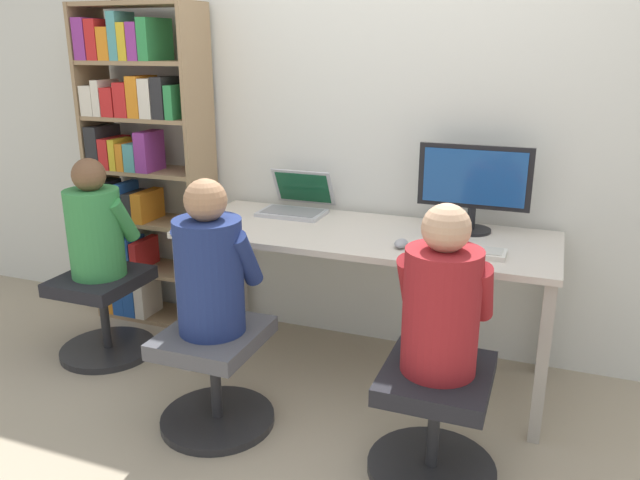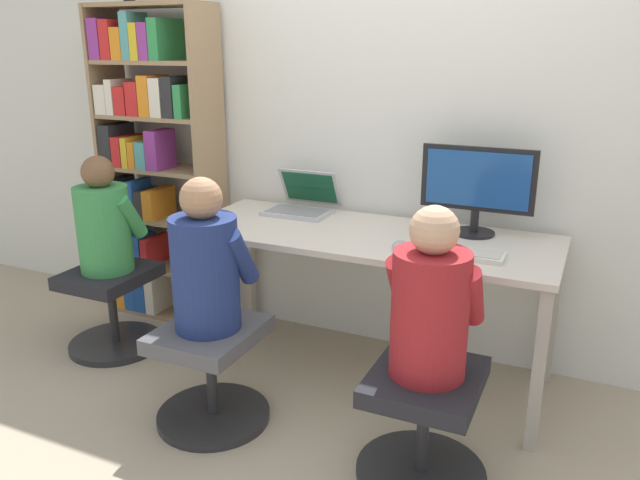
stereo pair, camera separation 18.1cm
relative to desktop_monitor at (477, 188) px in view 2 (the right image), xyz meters
name	(u,v)px [view 2 (the right image)]	position (x,y,z in m)	size (l,w,h in m)	color
ground_plane	(338,406)	(-0.48, -0.55, -1.00)	(14.00, 14.00, 0.00)	tan
wall_back	(398,114)	(-0.48, 0.22, 0.30)	(10.00, 0.05, 2.60)	silver
desk	(367,248)	(-0.48, -0.20, -0.31)	(1.82, 0.71, 0.76)	beige
desktop_monitor	(477,188)	(0.00, 0.00, 0.00)	(0.54, 0.20, 0.43)	black
laptop	(301,204)	(-0.95, 0.03, -0.18)	(0.35, 0.33, 0.22)	#B7B7BC
keyboard	(459,253)	(0.01, -0.35, -0.22)	(0.39, 0.14, 0.03)	silver
computer_mouse_by_keyboard	(399,245)	(-0.26, -0.37, -0.21)	(0.06, 0.10, 0.04)	#99999E
office_chair_left	(423,421)	(0.02, -0.88, -0.74)	(0.51, 0.51, 0.46)	#262628
office_chair_right	(211,369)	(-0.95, -0.88, -0.74)	(0.51, 0.51, 0.46)	#262628
person_at_monitor	(430,303)	(0.02, -0.87, -0.25)	(0.35, 0.32, 0.65)	maroon
person_at_laptop	(206,264)	(-0.95, -0.88, -0.24)	(0.35, 0.32, 0.67)	navy
bookshelf	(149,160)	(-1.94, -0.01, -0.01)	(0.74, 0.30, 1.87)	#997A56
office_chair_side	(112,305)	(-1.87, -0.51, -0.74)	(0.51, 0.51, 0.46)	#262628
person_near_shelf	(104,222)	(-1.87, -0.50, -0.26)	(0.35, 0.31, 0.63)	#388C47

